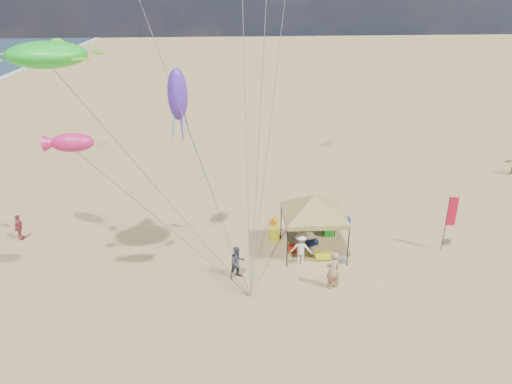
% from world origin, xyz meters
% --- Properties ---
extents(ground, '(280.00, 280.00, 0.00)m').
position_xyz_m(ground, '(0.00, 0.00, 0.00)').
color(ground, tan).
rests_on(ground, ground).
extents(canopy_tent, '(6.04, 6.04, 3.73)m').
position_xyz_m(canopy_tent, '(3.07, 4.21, 3.10)').
color(canopy_tent, black).
rests_on(canopy_tent, ground).
extents(feather_flag, '(0.48, 0.10, 3.13)m').
position_xyz_m(feather_flag, '(10.01, 3.53, 2.09)').
color(feather_flag, black).
rests_on(feather_flag, ground).
extents(cooler_red, '(0.54, 0.38, 0.38)m').
position_xyz_m(cooler_red, '(2.05, 4.26, 0.19)').
color(cooler_red, red).
rests_on(cooler_red, ground).
extents(cooler_blue, '(0.54, 0.38, 0.38)m').
position_xyz_m(cooler_blue, '(5.71, 7.26, 0.19)').
color(cooler_blue, navy).
rests_on(cooler_blue, ground).
extents(bag_navy, '(0.69, 0.54, 0.36)m').
position_xyz_m(bag_navy, '(3.20, 4.79, 0.18)').
color(bag_navy, '#0D1A39').
rests_on(bag_navy, ground).
extents(bag_orange, '(0.54, 0.69, 0.36)m').
position_xyz_m(bag_orange, '(1.53, 7.56, 0.18)').
color(bag_orange, orange).
rests_on(bag_orange, ground).
extents(chair_green, '(0.50, 0.50, 0.70)m').
position_xyz_m(chair_green, '(4.33, 5.87, 0.35)').
color(chair_green, '#1A921B').
rests_on(chair_green, ground).
extents(chair_yellow, '(0.50, 0.50, 0.70)m').
position_xyz_m(chair_yellow, '(1.26, 5.61, 0.35)').
color(chair_yellow, '#E5F31B').
rests_on(chair_yellow, ground).
extents(crate_grey, '(0.34, 0.30, 0.28)m').
position_xyz_m(crate_grey, '(4.30, 2.94, 0.14)').
color(crate_grey, slate).
rests_on(crate_grey, ground).
extents(beach_cart, '(0.90, 0.50, 0.24)m').
position_xyz_m(beach_cart, '(3.50, 3.35, 0.20)').
color(beach_cart, '#C9D417').
rests_on(beach_cart, ground).
extents(person_near_a, '(0.78, 0.61, 1.87)m').
position_xyz_m(person_near_a, '(3.27, 0.82, 0.94)').
color(person_near_a, tan).
rests_on(person_near_a, ground).
extents(person_near_b, '(0.97, 0.89, 1.62)m').
position_xyz_m(person_near_b, '(-0.97, 2.12, 0.81)').
color(person_near_b, '#323944').
rests_on(person_near_b, ground).
extents(person_near_c, '(1.19, 0.81, 1.70)m').
position_xyz_m(person_near_c, '(2.24, 3.06, 0.85)').
color(person_near_c, silver).
rests_on(person_near_c, ground).
extents(person_far_a, '(0.39, 0.87, 1.47)m').
position_xyz_m(person_far_a, '(-12.58, 7.12, 0.74)').
color(person_far_a, '#A8404A').
rests_on(person_far_a, ground).
extents(turtle_kite, '(3.80, 3.43, 1.04)m').
position_xyz_m(turtle_kite, '(-8.26, 2.71, 10.29)').
color(turtle_kite, '#21DB2D').
rests_on(turtle_kite, ground).
extents(fish_kite, '(1.79, 1.09, 0.75)m').
position_xyz_m(fish_kite, '(-7.45, 1.51, 7.06)').
color(fish_kite, '#D81F6B').
rests_on(fish_kite, ground).
extents(squid_kite, '(1.25, 1.25, 2.47)m').
position_xyz_m(squid_kite, '(-3.47, 5.46, 8.11)').
color(squid_kite, '#562DC9').
rests_on(squid_kite, ground).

